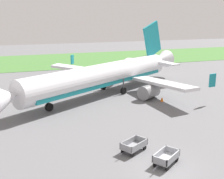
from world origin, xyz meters
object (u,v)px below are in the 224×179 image
object	(u,v)px
airplane	(107,75)
baggage_cart_nearest	(166,158)
baggage_cart_second_in_row	(134,146)
traffic_cone_near_plane	(162,99)

from	to	relation	value
airplane	baggage_cart_nearest	bearing A→B (deg)	-95.42
baggage_cart_nearest	baggage_cart_second_in_row	bearing A→B (deg)	119.07
airplane	baggage_cart_nearest	distance (m)	23.43
airplane	baggage_cart_second_in_row	xyz separation A→B (m)	(-3.89, -20.16, -2.45)
baggage_cart_nearest	baggage_cart_second_in_row	distance (m)	3.47
airplane	traffic_cone_near_plane	size ratio (longest dim) A/B	52.14
traffic_cone_near_plane	baggage_cart_nearest	bearing A→B (deg)	-117.41
baggage_cart_nearest	baggage_cart_second_in_row	size ratio (longest dim) A/B	0.97
baggage_cart_second_in_row	traffic_cone_near_plane	bearing A→B (deg)	52.71
baggage_cart_nearest	traffic_cone_near_plane	size ratio (longest dim) A/B	5.11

